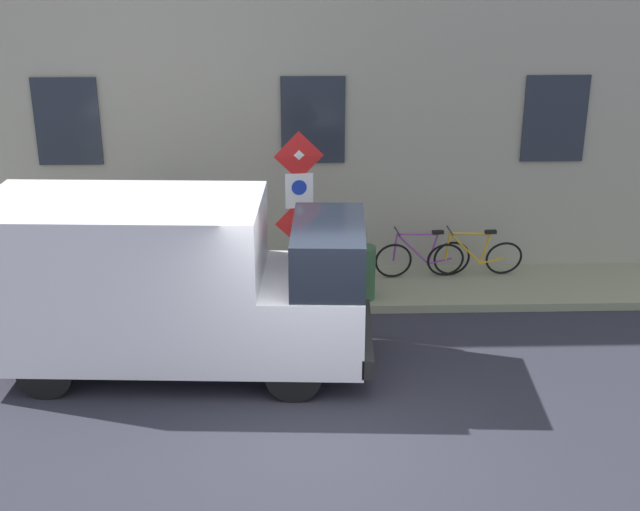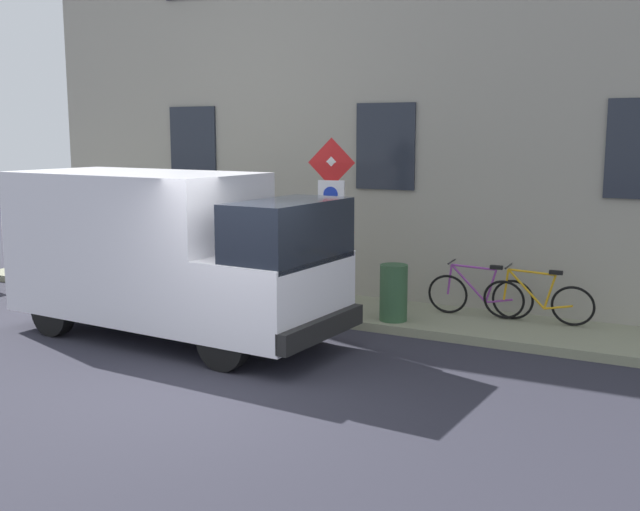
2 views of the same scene
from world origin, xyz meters
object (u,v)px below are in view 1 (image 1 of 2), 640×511
Objects in this scene: bicycle_purple at (422,257)px; pedestrian at (168,231)px; litter_bin at (362,273)px; bicycle_orange at (474,257)px; sign_post_stacked at (299,202)px; delivery_van at (170,281)px.

bicycle_purple is 4.45m from pedestrian.
bicycle_orange is at bearing -66.89° from litter_bin.
litter_bin is at bearing -127.78° from pedestrian.
delivery_van is at bearing 136.17° from sign_post_stacked.
pedestrian is (-0.08, 5.34, 0.56)m from bicycle_orange.
delivery_van is 6.03× the size of litter_bin.
bicycle_purple is (1.03, -2.17, -1.36)m from sign_post_stacked.
litter_bin is (-0.88, 2.06, 0.08)m from bicycle_orange.
sign_post_stacked reaches higher than litter_bin.
litter_bin is at bearing -81.84° from sign_post_stacked.
bicycle_orange is 2.24m from litter_bin.
sign_post_stacked is at bearing 98.16° from litter_bin.
delivery_van is 3.17× the size of bicycle_purple.
litter_bin is at bearing 33.10° from bicycle_purple.
delivery_van is at bearing 28.11° from bicycle_orange.
sign_post_stacked is 3.06× the size of litter_bin.
sign_post_stacked is 0.51× the size of delivery_van.
delivery_van is 3.16× the size of pedestrian.
pedestrian reaches higher than bicycle_orange.
bicycle_orange is (2.92, -4.91, -0.82)m from delivery_van.
sign_post_stacked reaches higher than delivery_van.
bicycle_purple is at bearing -52.23° from litter_bin.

